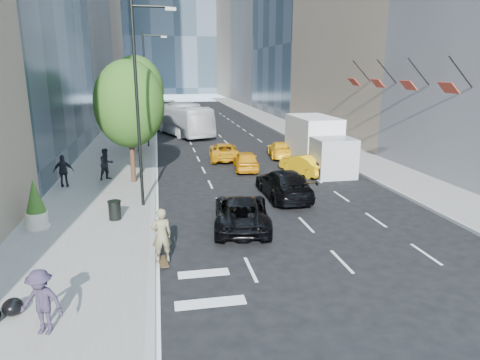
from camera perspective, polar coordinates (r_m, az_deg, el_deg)
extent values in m
plane|color=black|center=(19.88, 6.07, -6.13)|extent=(160.00, 160.00, 0.00)
cube|color=slate|center=(48.40, -14.90, 5.82)|extent=(6.00, 120.00, 0.15)
cube|color=slate|center=(50.71, 7.17, 6.57)|extent=(4.00, 120.00, 0.15)
cylinder|color=black|center=(21.88, -13.52, 9.31)|extent=(0.16, 0.16, 10.00)
cylinder|color=black|center=(21.96, -11.77, 21.73)|extent=(1.80, 0.12, 0.12)
cube|color=#99998C|center=(21.97, -9.23, 21.58)|extent=(0.50, 0.22, 0.15)
cylinder|color=black|center=(39.83, -12.46, 11.54)|extent=(0.16, 0.16, 10.00)
cylinder|color=black|center=(39.88, -11.49, 18.36)|extent=(1.80, 0.12, 0.12)
cube|color=#99998C|center=(39.88, -10.12, 18.28)|extent=(0.50, 0.22, 0.15)
cylinder|color=black|center=(27.34, -14.14, 2.98)|extent=(0.30, 0.30, 3.15)
ellipsoid|color=#1C3C10|center=(26.90, -14.57, 9.79)|extent=(4.20, 4.20, 5.25)
cylinder|color=black|center=(37.17, -13.37, 6.16)|extent=(0.30, 0.30, 3.38)
ellipsoid|color=#1C3C10|center=(36.85, -13.69, 11.53)|extent=(4.50, 4.50, 5.62)
cylinder|color=black|center=(50.09, -12.79, 8.00)|extent=(0.30, 0.30, 2.93)
ellipsoid|color=#1C3C10|center=(49.86, -12.99, 11.45)|extent=(3.90, 3.90, 4.88)
cylinder|color=black|center=(57.94, -11.83, 10.02)|extent=(0.14, 0.14, 5.20)
imported|color=black|center=(57.84, -11.92, 11.60)|extent=(2.48, 0.53, 1.00)
cylinder|color=black|center=(27.43, 27.34, 12.67)|extent=(1.75, 0.08, 1.75)
cube|color=#9A3223|center=(27.05, 26.03, 11.00)|extent=(0.64, 1.30, 0.64)
cylinder|color=black|center=(30.70, 22.71, 13.18)|extent=(1.75, 0.08, 1.75)
cube|color=#9A3223|center=(30.37, 21.51, 11.68)|extent=(0.64, 1.30, 0.64)
cylinder|color=black|center=(34.13, 18.98, 13.53)|extent=(1.75, 0.08, 1.75)
cube|color=#9A3223|center=(33.83, 17.88, 12.17)|extent=(0.64, 1.30, 0.64)
cylinder|color=black|center=(37.67, 15.93, 13.77)|extent=(1.75, 0.08, 1.75)
cube|color=#9A3223|center=(37.40, 14.92, 12.53)|extent=(0.64, 1.30, 0.64)
imported|color=#6B6443|center=(15.93, -10.39, -7.73)|extent=(0.80, 0.59, 2.03)
imported|color=black|center=(19.46, 0.20, -4.26)|extent=(3.16, 5.50, 1.44)
imported|color=black|center=(23.96, 5.86, -0.53)|extent=(2.25, 5.50, 1.59)
imported|color=orange|center=(30.54, 0.79, 2.64)|extent=(2.13, 4.28, 1.40)
imported|color=#E0A40B|center=(29.64, 8.60, 2.09)|extent=(2.70, 4.42, 1.38)
imported|color=orange|center=(34.12, -2.16, 3.84)|extent=(2.64, 4.99, 1.34)
imported|color=#FFB70D|center=(35.24, 5.40, 4.09)|extent=(2.42, 4.67, 1.29)
imported|color=silver|center=(48.21, -8.07, 8.14)|extent=(6.67, 12.86, 3.50)
cube|color=silver|center=(32.45, 9.71, 5.65)|extent=(2.78, 5.25, 3.07)
cube|color=gray|center=(29.07, 12.35, 2.91)|extent=(2.64, 2.30, 2.61)
cylinder|color=black|center=(28.36, 10.43, 1.20)|extent=(0.41, 1.14, 1.14)
cylinder|color=black|center=(29.32, 14.76, 1.39)|extent=(0.41, 1.14, 1.14)
cylinder|color=black|center=(34.00, 6.63, 3.54)|extent=(0.41, 1.14, 1.14)
cylinder|color=black|center=(34.80, 10.37, 3.65)|extent=(0.41, 1.14, 1.14)
imported|color=black|center=(28.46, -17.39, 2.03)|extent=(1.24, 1.20, 2.02)
imported|color=black|center=(27.51, -22.45, 1.09)|extent=(1.16, 0.53, 1.94)
imported|color=#2A2234|center=(12.78, -24.97, -14.54)|extent=(1.33, 1.02, 1.83)
cylinder|color=black|center=(20.90, -16.35, -3.93)|extent=(0.57, 0.57, 0.86)
cylinder|color=beige|center=(21.05, -25.40, -4.82)|extent=(0.92, 0.92, 0.74)
cone|color=#1C3C10|center=(20.74, -25.73, -1.93)|extent=(0.83, 0.83, 1.48)
ellipsoid|color=black|center=(14.33, -28.05, -14.70)|extent=(0.58, 0.64, 0.49)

